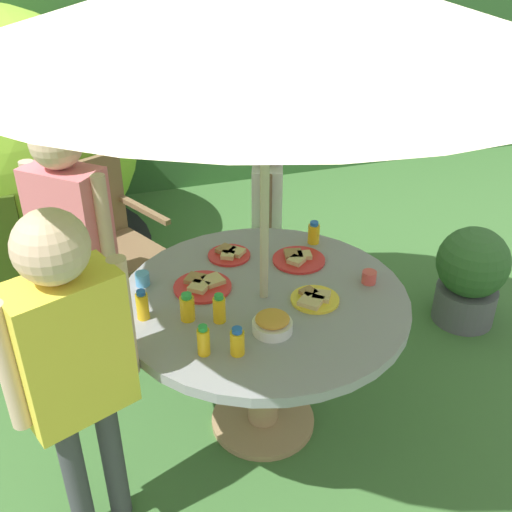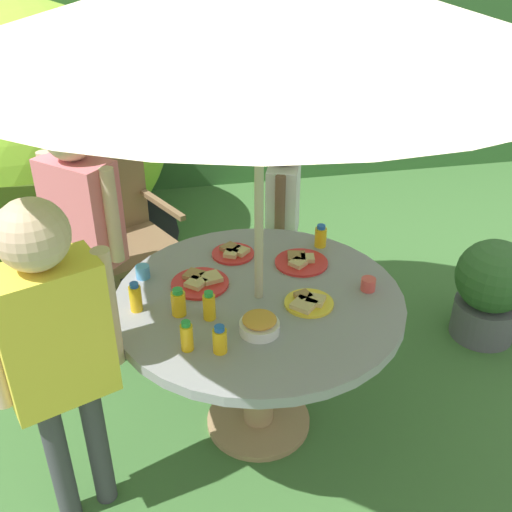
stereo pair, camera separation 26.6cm
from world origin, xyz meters
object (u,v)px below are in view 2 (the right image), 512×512
object	(u,v)px
child_in_pink_shirt	(82,212)
cup_far	(368,284)
juice_bottle_near_right	(209,306)
juice_bottle_front_edge	(220,340)
dome_tent	(21,132)
juice_bottle_center_front	(321,236)
cup_near	(143,272)
juice_bottle_center_back	(187,336)
juice_bottle_back_edge	(178,303)
plate_near_left	(301,261)
child_in_white_shirt	(283,201)
plate_mid_right	(200,282)
plate_far_right	(233,253)
wooden_chair	(123,228)
potted_plant	(491,289)
snack_bowl	(259,324)
garden_table	(259,323)
juice_bottle_mid_left	(135,297)
child_in_yellow_shirt	(53,334)
plate_far_left	(308,302)

from	to	relation	value
child_in_pink_shirt	cup_far	bearing A→B (deg)	11.63
juice_bottle_near_right	juice_bottle_front_edge	world-z (taller)	juice_bottle_near_right
dome_tent	child_in_pink_shirt	size ratio (longest dim) A/B	1.56
juice_bottle_center_front	cup_near	bearing A→B (deg)	-171.98
juice_bottle_center_back	juice_bottle_back_edge	size ratio (longest dim) A/B	1.05
plate_near_left	child_in_pink_shirt	bearing A→B (deg)	155.89
child_in_white_shirt	cup_far	distance (m)	0.96
plate_mid_right	plate_far_right	size ratio (longest dim) A/B	1.26
child_in_white_shirt	juice_bottle_center_back	distance (m)	1.36
juice_bottle_center_back	child_in_pink_shirt	bearing A→B (deg)	113.22
wooden_chair	potted_plant	xyz separation A→B (m)	(1.98, -0.71, -0.22)
snack_bowl	juice_bottle_back_edge	world-z (taller)	juice_bottle_back_edge
plate_mid_right	juice_bottle_near_right	xyz separation A→B (m)	(0.01, -0.26, 0.05)
garden_table	cup_far	xyz separation A→B (m)	(0.47, -0.04, 0.17)
plate_far_right	plate_near_left	bearing A→B (deg)	-25.46
child_in_pink_shirt	dome_tent	bearing A→B (deg)	150.22
child_in_pink_shirt	plate_near_left	world-z (taller)	child_in_pink_shirt
cup_near	child_in_white_shirt	bearing A→B (deg)	39.62
garden_table	wooden_chair	size ratio (longest dim) A/B	1.29
child_in_white_shirt	garden_table	bearing A→B (deg)	-0.00
plate_mid_right	plate_near_left	xyz separation A→B (m)	(0.47, 0.08, -0.00)
plate_near_left	juice_bottle_center_back	world-z (taller)	juice_bottle_center_back
juice_bottle_mid_left	plate_far_right	bearing A→B (deg)	38.21
cup_far	juice_bottle_front_edge	bearing A→B (deg)	-157.41
juice_bottle_center_back	potted_plant	bearing A→B (deg)	22.32
dome_tent	cup_far	distance (m)	2.72
child_in_yellow_shirt	juice_bottle_center_front	xyz separation A→B (m)	(1.16, 0.68, -0.11)
potted_plant	child_in_white_shirt	xyz separation A→B (m)	(-1.08, 0.48, 0.42)
plate_mid_right	juice_bottle_back_edge	xyz separation A→B (m)	(-0.11, -0.21, 0.04)
plate_near_left	juice_bottle_center_back	bearing A→B (deg)	-138.16
wooden_chair	child_in_yellow_shirt	distance (m)	1.51
juice_bottle_near_right	juice_bottle_mid_left	distance (m)	0.31
garden_table	child_in_pink_shirt	bearing A→B (deg)	138.05
juice_bottle_mid_left	cup_far	world-z (taller)	juice_bottle_mid_left
plate_mid_right	juice_bottle_front_edge	size ratio (longest dim) A/B	2.20
child_in_white_shirt	child_in_yellow_shirt	world-z (taller)	child_in_yellow_shirt
snack_bowl	juice_bottle_back_edge	distance (m)	0.34
juice_bottle_mid_left	potted_plant	bearing A→B (deg)	12.42
plate_near_left	cup_far	distance (m)	0.35
child_in_yellow_shirt	cup_far	world-z (taller)	child_in_yellow_shirt
potted_plant	juice_bottle_center_front	distance (m)	1.13
child_in_pink_shirt	juice_bottle_near_right	distance (m)	0.94
child_in_white_shirt	juice_bottle_near_right	bearing A→B (deg)	-8.57
garden_table	plate_mid_right	xyz separation A→B (m)	(-0.23, 0.14, 0.15)
child_in_yellow_shirt	plate_mid_right	xyz separation A→B (m)	(0.55, 0.46, -0.15)
plate_far_right	juice_bottle_front_edge	xyz separation A→B (m)	(-0.16, -0.69, 0.04)
garden_table	juice_bottle_center_front	bearing A→B (deg)	43.99
plate_far_left	juice_bottle_center_back	size ratio (longest dim) A/B	1.63
child_in_pink_shirt	juice_bottle_front_edge	bearing A→B (deg)	-20.06
juice_bottle_center_back	juice_bottle_back_edge	bearing A→B (deg)	92.74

